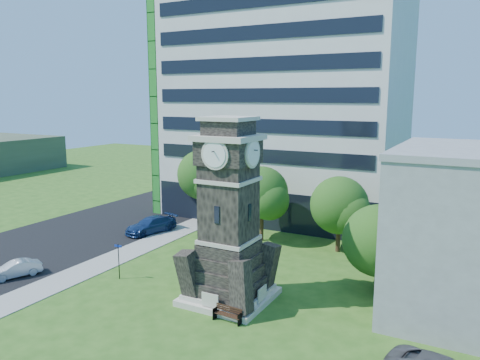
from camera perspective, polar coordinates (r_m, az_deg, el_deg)
The scene contains 13 objects.
ground at distance 32.49m, azimuth -7.87°, elevation -14.44°, with size 160.00×160.00×0.00m, color #2B5618.
sidewalk at distance 41.74m, azimuth -14.49°, elevation -8.98°, with size 3.00×70.00×0.06m, color gray.
street at distance 47.71m, azimuth -22.09°, elevation -7.02°, with size 14.00×80.00×0.02m, color black.
clock_tower at distance 30.72m, azimuth -1.35°, elevation -5.31°, with size 5.40×5.40×12.22m.
office_tall at distance 53.80m, azimuth 5.52°, elevation 10.88°, with size 26.20×15.11×28.60m.
car_street_mid at distance 39.76m, azimuth -25.72°, elevation -9.78°, with size 1.28×3.68×1.21m, color #ACAFB4.
car_street_north at distance 47.91m, azimuth -10.80°, elevation -5.41°, with size 2.20×5.42×1.57m, color navy.
park_bench at distance 29.44m, azimuth -1.50°, elevation -15.97°, with size 1.84×0.49×0.95m.
street_sign at distance 36.37m, azimuth -14.58°, elevation -9.08°, with size 0.65×0.07×2.72m.
tree_nw at distance 51.48m, azimuth -4.56°, elevation 0.43°, with size 6.04×5.49×7.78m.
tree_nc at distance 43.73m, azimuth 2.77°, elevation -1.80°, with size 5.44×4.94×7.10m.
tree_ne at distance 41.53m, azimuth 12.09°, elevation -3.26°, with size 5.56×5.05×6.71m.
tree_east at distance 33.87m, azimuth 16.66°, elevation -7.34°, with size 5.50×5.00×6.19m.
Camera 1 is at (17.63, -23.75, 13.43)m, focal length 35.00 mm.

